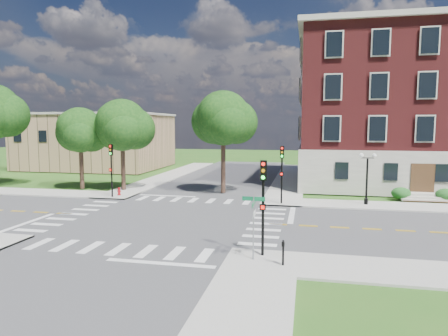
% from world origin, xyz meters
% --- Properties ---
extents(ground, '(160.00, 160.00, 0.00)m').
position_xyz_m(ground, '(0.00, 0.00, 0.00)').
color(ground, '#275A19').
rests_on(ground, ground).
extents(road_ew, '(90.00, 12.00, 0.01)m').
position_xyz_m(road_ew, '(0.00, 0.00, 0.01)').
color(road_ew, '#3D3D3F').
rests_on(road_ew, ground).
extents(road_ns, '(12.00, 90.00, 0.01)m').
position_xyz_m(road_ns, '(0.00, 0.00, 0.01)').
color(road_ns, '#3D3D3F').
rests_on(road_ns, ground).
extents(sidewalk_ne, '(34.00, 34.00, 0.12)m').
position_xyz_m(sidewalk_ne, '(15.38, 15.38, 0.06)').
color(sidewalk_ne, '#9E9B93').
rests_on(sidewalk_ne, ground).
extents(sidewalk_nw, '(34.00, 34.00, 0.12)m').
position_xyz_m(sidewalk_nw, '(-15.38, 15.38, 0.06)').
color(sidewalk_nw, '#9E9B93').
rests_on(sidewalk_nw, ground).
extents(crosswalk_east, '(2.20, 10.20, 0.02)m').
position_xyz_m(crosswalk_east, '(7.20, 0.00, 0.00)').
color(crosswalk_east, silver).
rests_on(crosswalk_east, ground).
extents(stop_bar_east, '(0.40, 5.50, 0.00)m').
position_xyz_m(stop_bar_east, '(8.80, 3.00, 0.00)').
color(stop_bar_east, silver).
rests_on(stop_bar_east, ground).
extents(main_building, '(30.60, 22.40, 16.50)m').
position_xyz_m(main_building, '(24.00, 21.99, 8.34)').
color(main_building, '#9D978A').
rests_on(main_building, ground).
extents(secondary_building, '(20.40, 15.40, 8.30)m').
position_xyz_m(secondary_building, '(-22.00, 30.00, 4.28)').
color(secondary_building, '#9A7955').
rests_on(secondary_building, ground).
extents(tree_b, '(4.59, 4.59, 8.32)m').
position_xyz_m(tree_b, '(-12.87, 10.48, 6.12)').
color(tree_b, '#312218').
rests_on(tree_b, ground).
extents(tree_c, '(5.19, 5.19, 9.12)m').
position_xyz_m(tree_c, '(-8.34, 10.66, 6.62)').
color(tree_c, '#312218').
rests_on(tree_c, ground).
extents(tree_d, '(5.23, 5.23, 9.80)m').
position_xyz_m(tree_d, '(1.90, 11.08, 7.28)').
color(tree_d, '#312218').
rests_on(tree_d, ground).
extents(traffic_signal_se, '(0.36, 0.42, 4.80)m').
position_xyz_m(traffic_signal_se, '(7.73, -6.90, 3.19)').
color(traffic_signal_se, black).
rests_on(traffic_signal_se, ground).
extents(traffic_signal_ne, '(0.35, 0.40, 4.80)m').
position_xyz_m(traffic_signal_ne, '(7.78, 6.82, 3.19)').
color(traffic_signal_ne, black).
rests_on(traffic_signal_ne, ground).
extents(traffic_signal_nw, '(0.36, 0.41, 4.80)m').
position_xyz_m(traffic_signal_nw, '(-7.56, 6.71, 3.19)').
color(traffic_signal_nw, black).
rests_on(traffic_signal_nw, ground).
extents(twin_lamp_west, '(1.36, 0.36, 4.23)m').
position_xyz_m(twin_lamp_west, '(14.68, 7.86, 2.52)').
color(twin_lamp_west, black).
rests_on(twin_lamp_west, ground).
extents(street_sign_pole, '(1.10, 1.10, 3.10)m').
position_xyz_m(street_sign_pole, '(7.36, -7.61, 2.31)').
color(street_sign_pole, gray).
rests_on(street_sign_pole, ground).
extents(push_button_post, '(0.14, 0.21, 1.20)m').
position_xyz_m(push_button_post, '(8.83, -8.16, 0.80)').
color(push_button_post, black).
rests_on(push_button_post, ground).
extents(fire_hydrant, '(0.35, 0.35, 0.75)m').
position_xyz_m(fire_hydrant, '(-7.33, 7.63, 0.46)').
color(fire_hydrant, '#A10C12').
rests_on(fire_hydrant, ground).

